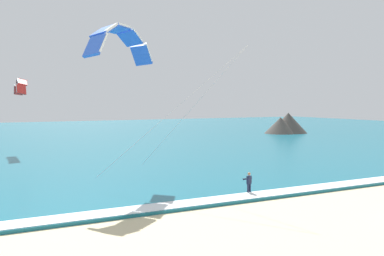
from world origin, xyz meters
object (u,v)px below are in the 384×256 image
(kite_distant, at_px, (21,85))
(kitesurfer, at_px, (249,183))
(surfboard, at_px, (249,195))
(kite_primary, at_px, (119,40))

(kite_distant, bearing_deg, kitesurfer, -70.30)
(surfboard, relative_size, kitesurfer, 0.86)
(kite_primary, height_order, kite_distant, kite_primary)
(surfboard, bearing_deg, kite_distant, 109.70)
(kitesurfer, bearing_deg, kite_primary, 130.39)
(surfboard, xyz_separation_m, kitesurfer, (-0.00, 0.02, 0.91))
(surfboard, relative_size, kite_primary, 0.12)
(kite_primary, bearing_deg, kitesurfer, -49.61)
(kite_primary, xyz_separation_m, kite_distant, (-5.01, 25.34, -2.89))
(kitesurfer, xyz_separation_m, kite_primary, (-7.01, 8.24, 10.87))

